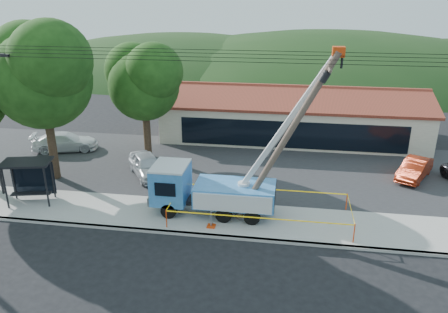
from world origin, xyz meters
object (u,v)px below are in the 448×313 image
utility_truck (210,188)px  bus_shelter (29,171)px  car_red (413,179)px  leaning_pole (289,133)px  car_white (66,151)px  car_silver (148,177)px

utility_truck → bus_shelter: 11.02m
bus_shelter → car_red: bearing=3.9°
utility_truck → leaning_pole: utility_truck is taller
car_white → car_red: bearing=-110.8°
bus_shelter → leaning_pole: bearing=-13.7°
car_red → car_white: 26.59m
car_red → car_silver: bearing=-143.2°
car_silver → car_white: size_ratio=0.89×
leaning_pole → car_silver: leaning_pole is taller
utility_truck → leaning_pole: (4.30, -0.38, 3.61)m
utility_truck → car_red: utility_truck is taller
utility_truck → bus_shelter: size_ratio=3.29×
car_red → leaning_pole: bearing=-109.7°
utility_truck → car_silver: size_ratio=2.24×
car_red → car_white: bearing=-154.0°
car_red → car_white: (-26.54, 1.54, 0.00)m
utility_truck → car_red: size_ratio=2.46×
leaning_pole → car_silver: (-9.67, 5.11, -5.32)m
car_red → car_white: car_white is taller
bus_shelter → car_white: (-2.55, 8.98, -2.12)m
leaning_pole → car_red: 12.67m
bus_shelter → car_red: 25.21m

